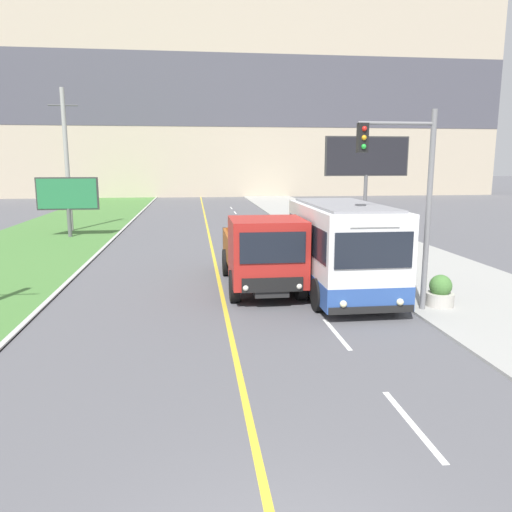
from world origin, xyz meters
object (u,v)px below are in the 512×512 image
object	(u,v)px
planter_round_third	(337,241)
city_bus	(342,250)
dump_truck	(263,255)
traffic_light_mast	(409,186)
planter_round_second	(373,260)
planter_round_near	(440,292)
billboard_small	(68,195)
utility_pole_far	(67,160)
planter_round_far	(317,228)
billboard_large	(367,159)

from	to	relation	value
planter_round_third	city_bus	bearing A→B (deg)	-105.31
dump_truck	traffic_light_mast	world-z (taller)	traffic_light_mast
planter_round_second	planter_round_near	bearing A→B (deg)	-87.03
billboard_small	planter_round_near	distance (m)	22.46
billboard_small	planter_round_second	xyz separation A→B (m)	(14.55, -11.70, -1.94)
traffic_light_mast	city_bus	bearing A→B (deg)	121.67
utility_pole_far	traffic_light_mast	xyz separation A→B (m)	(14.07, -19.82, -0.81)
planter_round_far	planter_round_third	bearing A→B (deg)	-92.28
city_bus	planter_round_near	xyz separation A→B (m)	(2.58, -1.78, -1.06)
billboard_small	planter_round_near	world-z (taller)	billboard_small
utility_pole_far	billboard_large	size ratio (longest dim) A/B	1.48
traffic_light_mast	billboard_small	bearing A→B (deg)	128.41
planter_round_third	planter_round_far	size ratio (longest dim) A/B	1.00
billboard_large	planter_round_far	bearing A→B (deg)	-145.45
dump_truck	billboard_large	size ratio (longest dim) A/B	1.11
utility_pole_far	planter_round_second	xyz separation A→B (m)	(15.13, -14.50, -4.01)
traffic_light_mast	planter_round_near	xyz separation A→B (m)	(1.32, 0.26, -3.24)
city_bus	billboard_small	distance (m)	19.37
city_bus	planter_round_far	distance (m)	13.67
billboard_small	dump_truck	bearing A→B (deg)	-55.65
planter_round_near	planter_round_second	size ratio (longest dim) A/B	0.91
billboard_large	billboard_small	distance (m)	18.75
city_bus	utility_pole_far	size ratio (longest dim) A/B	0.66
planter_round_second	dump_truck	bearing A→B (deg)	-152.64
planter_round_second	planter_round_third	bearing A→B (deg)	90.35
dump_truck	billboard_small	bearing A→B (deg)	124.35
planter_round_near	planter_round_far	size ratio (longest dim) A/B	0.94
city_bus	billboard_small	size ratio (longest dim) A/B	1.66
planter_round_far	dump_truck	bearing A→B (deg)	-111.66
dump_truck	planter_round_near	size ratio (longest dim) A/B	6.96
city_bus	planter_round_second	size ratio (longest dim) A/B	5.56
utility_pole_far	traffic_light_mast	world-z (taller)	utility_pole_far
billboard_large	planter_round_near	xyz separation A→B (m)	(-3.79, -17.85, -4.11)
traffic_light_mast	billboard_large	xyz separation A→B (m)	(5.11, 18.12, 0.87)
dump_truck	planter_round_near	world-z (taller)	dump_truck
dump_truck	planter_round_third	size ratio (longest dim) A/B	6.54
city_bus	dump_truck	distance (m)	2.66
dump_truck	billboard_small	size ratio (longest dim) A/B	1.89
utility_pole_far	planter_round_second	distance (m)	21.33
traffic_light_mast	planter_round_third	distance (m)	10.92
billboard_small	planter_round_third	xyz separation A→B (m)	(14.52, -6.64, -1.96)
utility_pole_far	planter_round_third	world-z (taller)	utility_pole_far
planter_round_near	dump_truck	bearing A→B (deg)	153.44
utility_pole_far	planter_round_second	size ratio (longest dim) A/B	8.47
city_bus	planter_round_third	xyz separation A→B (m)	(2.29, 8.35, -1.04)
planter_round_third	planter_round_second	bearing A→B (deg)	-89.65
dump_truck	planter_round_far	distance (m)	13.61
dump_truck	utility_pole_far	distance (m)	20.14
city_bus	planter_round_far	size ratio (longest dim) A/B	5.73
utility_pole_far	planter_round_near	bearing A→B (deg)	-51.80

